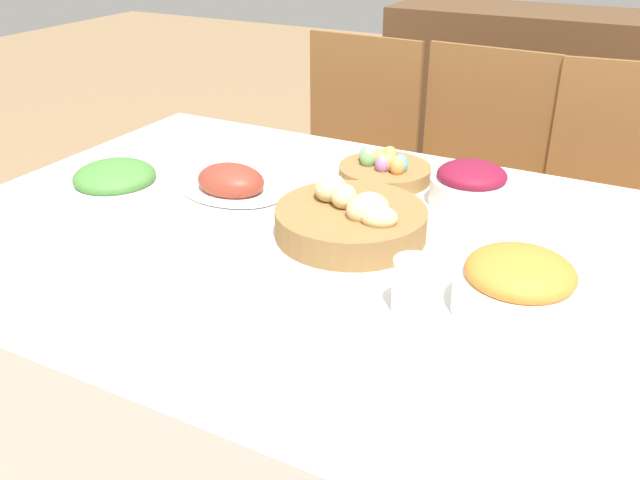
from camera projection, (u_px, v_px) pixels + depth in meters
dining_table at (335, 387)px, 1.52m from camera, size 1.68×1.12×0.74m
chair_far_left at (346, 169)px, 2.36m from camera, size 0.44×0.44×0.94m
chair_far_right at (612, 219)px, 2.00m from camera, size 0.46×0.46×0.94m
chair_far_center at (467, 192)px, 2.18m from camera, size 0.45×0.45×0.94m
sideboard at (540, 130)px, 2.84m from camera, size 1.28×0.44×0.96m
bread_basket at (351, 219)px, 1.36m from camera, size 0.31×0.31×0.11m
egg_basket at (384, 170)px, 1.63m from camera, size 0.22×0.22×0.08m
ham_platter at (231, 183)px, 1.55m from camera, size 0.25×0.18×0.08m
beet_salad_bowl at (471, 185)px, 1.49m from camera, size 0.18×0.18×0.10m
carrot_bowl at (518, 286)px, 1.10m from camera, size 0.21×0.21×0.11m
green_salad_bowl at (116, 187)px, 1.48m from camera, size 0.21×0.21×0.10m
dinner_plate at (238, 330)px, 1.07m from camera, size 0.26×0.26×0.01m
fork at (161, 306)px, 1.13m from camera, size 0.01×0.19×0.00m
knife at (326, 359)px, 1.00m from camera, size 0.01×0.19×0.00m
spoon at (344, 365)px, 0.99m from camera, size 0.01×0.19×0.00m
drinking_cup at (413, 286)px, 1.10m from camera, size 0.07×0.07×0.10m
butter_dish at (171, 239)px, 1.32m from camera, size 0.11×0.07×0.03m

